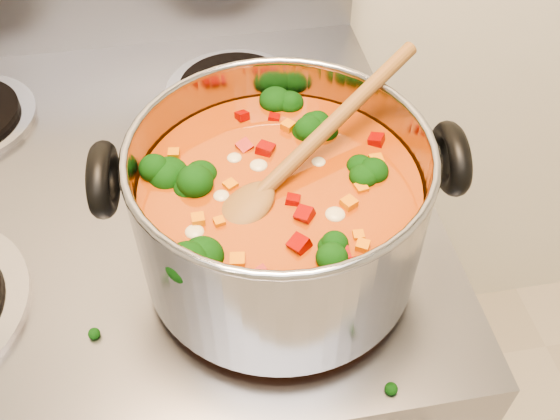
% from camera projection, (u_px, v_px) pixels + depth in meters
% --- Properties ---
extents(electric_range, '(0.77, 0.70, 1.08)m').
position_uv_depth(electric_range, '(155.00, 367.00, 1.08)').
color(electric_range, gray).
rests_on(electric_range, ground).
extents(stockpot, '(0.34, 0.28, 0.17)m').
position_uv_depth(stockpot, '(280.00, 211.00, 0.60)').
color(stockpot, '#95959D').
rests_on(stockpot, electric_range).
extents(wooden_spoon, '(0.23, 0.18, 0.08)m').
position_uv_depth(wooden_spoon, '(291.00, 164.00, 0.57)').
color(wooden_spoon, brown).
rests_on(wooden_spoon, stockpot).
extents(cooktop_crumbs, '(0.10, 0.01, 0.01)m').
position_uv_depth(cooktop_crumbs, '(358.00, 394.00, 0.56)').
color(cooktop_crumbs, black).
rests_on(cooktop_crumbs, electric_range).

